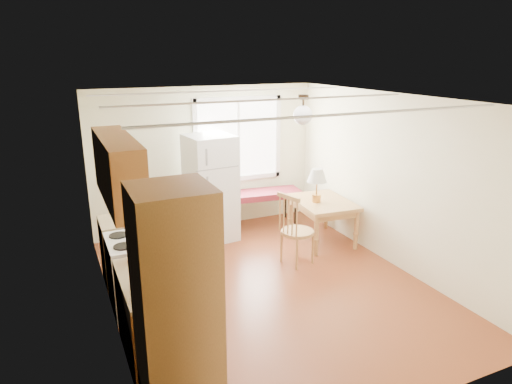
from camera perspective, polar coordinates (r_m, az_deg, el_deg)
room_shell at (r=5.81m, az=1.58°, el=-0.78°), size 4.60×5.60×2.62m
kitchen_run at (r=4.91m, az=-13.63°, el=-9.91°), size 0.65×3.40×2.20m
window_unit at (r=8.18m, az=-2.22°, el=6.57°), size 1.64×0.05×1.51m
pendant_light at (r=6.27m, az=5.88°, el=9.68°), size 0.26×0.26×0.40m
refrigerator at (r=7.58m, az=-5.68°, el=0.49°), size 0.80×0.80×1.77m
bench at (r=8.20m, az=0.76°, el=-0.38°), size 1.45×0.69×0.65m
dining_table at (r=7.58m, az=8.31°, el=-1.81°), size 0.94×1.19×0.71m
chair at (r=6.66m, az=4.59°, el=-4.12°), size 0.52×0.51×1.10m
table_lamp at (r=7.36m, az=7.64°, el=1.74°), size 0.32×0.32×0.55m
coffee_maker at (r=4.48m, az=-12.89°, el=-9.76°), size 0.21×0.26×0.37m
kettle at (r=5.04m, az=-15.00°, el=-7.22°), size 0.13×0.13×0.25m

